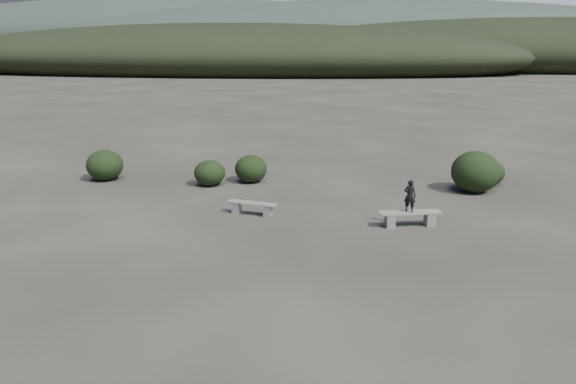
# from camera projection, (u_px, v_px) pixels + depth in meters

# --- Properties ---
(ground) EXTENTS (1200.00, 1200.00, 0.00)m
(ground) POSITION_uv_depth(u_px,v_px,m) (294.00, 279.00, 12.78)
(ground) COLOR #2B2721
(ground) RESTS_ON ground
(bench_left) EXTENTS (1.64, 0.69, 0.40)m
(bench_left) POSITION_uv_depth(u_px,v_px,m) (252.00, 207.00, 17.47)
(bench_left) COLOR slate
(bench_left) RESTS_ON ground
(bench_right) EXTENTS (1.84, 0.82, 0.45)m
(bench_right) POSITION_uv_depth(u_px,v_px,m) (410.00, 217.00, 16.35)
(bench_right) COLOR slate
(bench_right) RESTS_ON ground
(seated_person) EXTENTS (0.40, 0.32, 0.95)m
(seated_person) POSITION_uv_depth(u_px,v_px,m) (410.00, 196.00, 16.18)
(seated_person) COLOR black
(seated_person) RESTS_ON bench_right
(shrub_a) EXTENTS (1.17, 1.17, 0.96)m
(shrub_a) POSITION_uv_depth(u_px,v_px,m) (210.00, 173.00, 21.03)
(shrub_a) COLOR black
(shrub_a) RESTS_ON ground
(shrub_b) EXTENTS (1.23, 1.23, 1.06)m
(shrub_b) POSITION_uv_depth(u_px,v_px,m) (251.00, 169.00, 21.52)
(shrub_b) COLOR black
(shrub_b) RESTS_ON ground
(shrub_d) EXTENTS (1.70, 1.70, 1.49)m
(shrub_d) POSITION_uv_depth(u_px,v_px,m) (475.00, 172.00, 20.05)
(shrub_d) COLOR black
(shrub_d) RESTS_ON ground
(shrub_e) EXTENTS (1.17, 1.17, 0.98)m
(shrub_e) POSITION_uv_depth(u_px,v_px,m) (489.00, 172.00, 21.08)
(shrub_e) COLOR black
(shrub_e) RESTS_ON ground
(shrub_f) EXTENTS (1.41, 1.41, 1.19)m
(shrub_f) POSITION_uv_depth(u_px,v_px,m) (105.00, 165.00, 21.84)
(shrub_f) COLOR black
(shrub_f) RESTS_ON ground
(mountain_ridges) EXTENTS (500.00, 400.00, 56.00)m
(mountain_ridges) POSITION_uv_depth(u_px,v_px,m) (352.00, 33.00, 335.65)
(mountain_ridges) COLOR black
(mountain_ridges) RESTS_ON ground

